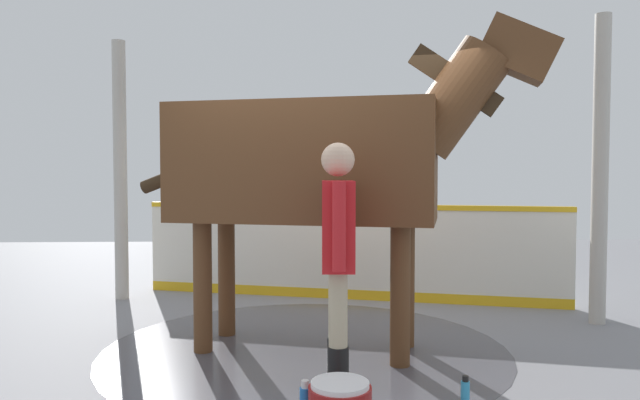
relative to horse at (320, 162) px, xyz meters
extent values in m
cube|color=gray|center=(-0.27, -0.05, -1.64)|extent=(16.00, 16.00, 0.02)
cylinder|color=#4C4C54|center=(-0.03, -0.12, -1.63)|extent=(3.52, 3.52, 0.00)
cube|color=silver|center=(-2.07, 0.43, -1.08)|extent=(1.40, 5.03, 1.10)
cube|color=gold|center=(-2.07, 0.43, -0.50)|extent=(1.43, 5.04, 0.06)
cube|color=gold|center=(-2.07, 0.43, -1.57)|extent=(1.41, 5.03, 0.12)
cylinder|color=#B7B2A8|center=(-0.79, 2.88, -0.07)|extent=(0.16, 0.16, 3.13)
cylinder|color=#B7B2A8|center=(-2.19, -2.34, -0.07)|extent=(0.16, 0.16, 3.13)
cube|color=brown|center=(-0.03, -0.12, -0.01)|extent=(1.54, 2.40, 0.99)
cylinder|color=brown|center=(-0.08, 0.76, -1.07)|extent=(0.16, 0.16, 1.13)
cylinder|color=brown|center=(0.45, 0.62, -1.07)|extent=(0.16, 0.16, 1.13)
cylinder|color=brown|center=(-0.52, -0.86, -1.07)|extent=(0.16, 0.16, 1.13)
cylinder|color=brown|center=(0.01, -1.01, -1.07)|extent=(0.16, 0.16, 1.13)
cylinder|color=brown|center=(0.29, 1.09, 0.51)|extent=(0.66, 0.97, 0.99)
cube|color=#382819|center=(0.29, 1.09, 0.66)|extent=(0.26, 0.75, 0.61)
cube|color=brown|center=(0.42, 1.55, 0.88)|extent=(0.44, 0.70, 0.56)
cylinder|color=#382819|center=(-0.35, -1.29, -0.11)|extent=(0.30, 0.71, 0.35)
cylinder|color=black|center=(1.08, 0.08, -1.46)|extent=(0.15, 0.15, 0.35)
cylinder|color=#C6B793|center=(1.08, 0.08, -1.03)|extent=(0.13, 0.13, 0.52)
cylinder|color=black|center=(0.85, 0.09, -1.46)|extent=(0.15, 0.15, 0.35)
cylinder|color=#C6B793|center=(0.85, 0.09, -1.03)|extent=(0.13, 0.13, 0.52)
cube|color=red|center=(0.96, 0.09, -0.46)|extent=(0.52, 0.24, 0.61)
cylinder|color=red|center=(1.27, 0.07, -0.44)|extent=(0.09, 0.09, 0.58)
cylinder|color=red|center=(0.66, 0.10, -0.44)|extent=(0.09, 0.09, 0.58)
sphere|color=beige|center=(0.96, 0.09, 0.00)|extent=(0.24, 0.24, 0.24)
cylinder|color=white|center=(1.66, 0.05, -1.34)|extent=(0.35, 0.35, 0.03)
cylinder|color=#3399CC|center=(1.28, 0.91, -1.55)|extent=(0.06, 0.06, 0.16)
cylinder|color=black|center=(1.28, 0.91, -1.45)|extent=(0.04, 0.04, 0.04)
cylinder|color=white|center=(1.48, -0.15, -1.40)|extent=(0.05, 0.05, 0.05)
camera|label=1|loc=(5.05, -0.20, -0.10)|focal=33.04mm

